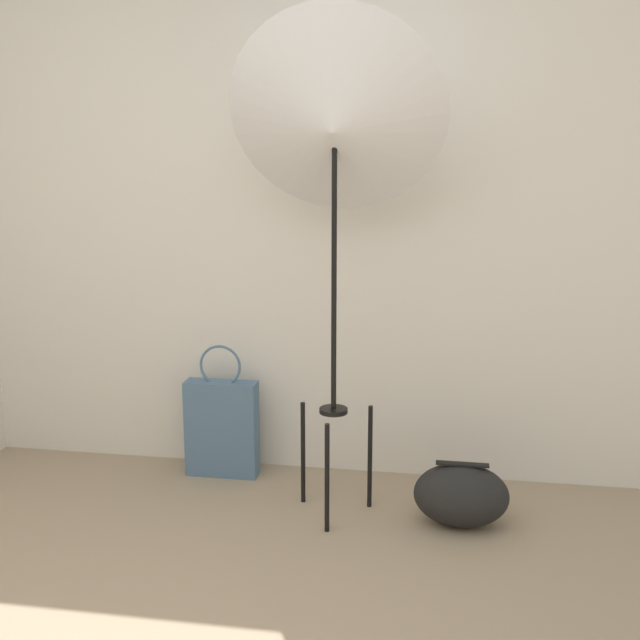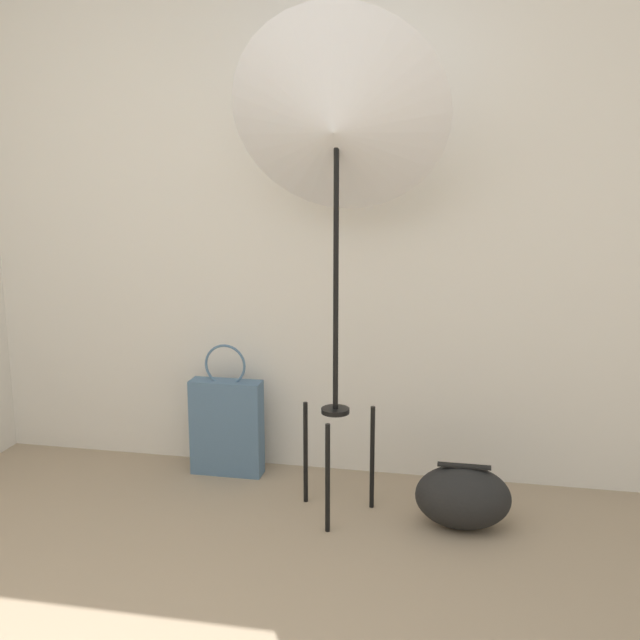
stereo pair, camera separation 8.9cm
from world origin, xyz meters
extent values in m
cube|color=silver|center=(0.00, 2.27, 1.30)|extent=(8.00, 0.05, 2.60)
cylinder|color=black|center=(0.49, 1.60, 0.23)|extent=(0.02, 0.02, 0.46)
cylinder|color=black|center=(0.34, 1.86, 0.23)|extent=(0.02, 0.02, 0.46)
cylinder|color=black|center=(0.64, 1.86, 0.23)|extent=(0.02, 0.02, 0.46)
cylinder|color=black|center=(0.49, 1.77, 0.46)|extent=(0.12, 0.12, 0.02)
cylinder|color=black|center=(0.49, 1.77, 1.04)|extent=(0.02, 0.02, 1.17)
cone|color=silver|center=(0.49, 1.77, 1.63)|extent=(0.88, 0.58, 0.85)
cube|color=slate|center=(-0.10, 2.09, 0.23)|extent=(0.35, 0.11, 0.46)
torus|color=slate|center=(-0.10, 2.09, 0.54)|extent=(0.20, 0.01, 0.20)
ellipsoid|color=black|center=(1.03, 1.75, 0.13)|extent=(0.39, 0.26, 0.26)
cube|color=black|center=(1.03, 1.75, 0.27)|extent=(0.22, 0.04, 0.01)
camera|label=1|loc=(0.93, -1.19, 1.46)|focal=42.00mm
camera|label=2|loc=(1.02, -1.17, 1.46)|focal=42.00mm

